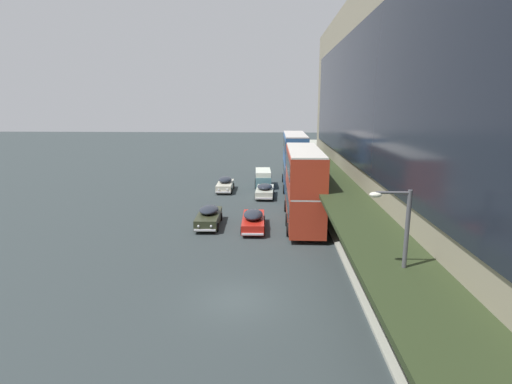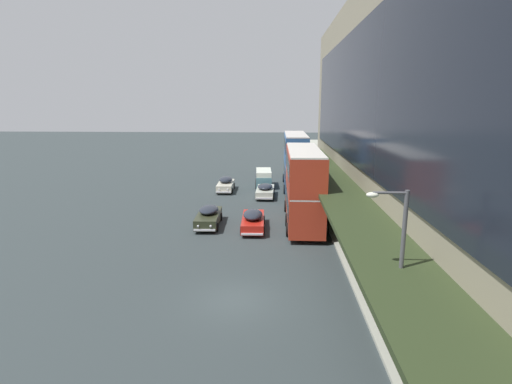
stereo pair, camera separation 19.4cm
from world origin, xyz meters
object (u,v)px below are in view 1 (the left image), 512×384
Objects in this scene: sedan_oncoming_front at (225,184)px; street_lamp at (399,260)px; transit_bus_kerbside_rear at (303,184)px; vw_van at (263,177)px; sedan_oncoming_rear at (253,220)px; transit_bus_kerbside_front at (295,159)px; sedan_second_near at (265,190)px; pedestrian_at_kerb at (381,275)px; sedan_far_back at (209,216)px.

sedan_oncoming_front is 31.19m from street_lamp.
transit_bus_kerbside_rear is 2.32× the size of vw_van.
transit_bus_kerbside_rear is 4.97m from sedan_oncoming_rear.
transit_bus_kerbside_front is at bearing 89.92° from transit_bus_kerbside_rear.
street_lamp reaches higher than transit_bus_kerbside_rear.
transit_bus_kerbside_front is at bearing 76.06° from sedan_oncoming_rear.
vw_van is (-0.32, 5.50, 0.39)m from sedan_second_near.
vw_van is 2.49× the size of pedestrian_at_kerb.
sedan_oncoming_front is (-7.73, 12.02, -2.49)m from transit_bus_kerbside_rear.
sedan_oncoming_rear is at bearing -93.39° from sedan_second_near.
sedan_oncoming_front is 4.93m from vw_van.
street_lamp is (2.19, -17.38, 0.64)m from transit_bus_kerbside_rear.
transit_bus_kerbside_rear is at bearing 7.30° from sedan_far_back.
pedestrian_at_kerb is (2.95, -12.55, -2.07)m from transit_bus_kerbside_rear.
street_lamp is at bearing -68.62° from sedan_oncoming_rear.
sedan_far_back is at bearing -112.63° from sedan_second_near.
transit_bus_kerbside_rear reaches higher than sedan_second_near.
street_lamp is (5.45, -26.56, 3.17)m from sedan_second_near.
transit_bus_kerbside_front reaches higher than transit_bus_kerbside_rear.
transit_bus_kerbside_rear is (-0.02, -14.06, -0.10)m from transit_bus_kerbside_front.
transit_bus_kerbside_front is at bearing 56.06° from sedan_second_near.
sedan_oncoming_front is at bearing -147.30° from vw_van.
sedan_far_back is 19.32m from street_lamp.
transit_bus_kerbside_rear reaches higher than sedan_oncoming_rear.
sedan_oncoming_front is at bearing 91.04° from sedan_far_back.
pedestrian_at_kerb is at bearing -76.77° from transit_bus_kerbside_rear.
transit_bus_kerbside_rear is 17.53m from street_lamp.
sedan_second_near is at bearing -86.63° from vw_van.
sedan_far_back is 0.76× the size of street_lamp.
sedan_oncoming_front is 14.33m from sedan_oncoming_rear.
sedan_second_near is 0.73× the size of street_lamp.
transit_bus_kerbside_front is 1.63× the size of street_lamp.
vw_van is (3.91, 15.64, 0.34)m from sedan_far_back.
pedestrian_at_kerb reaches higher than sedan_second_near.
transit_bus_kerbside_rear is 2.30× the size of sedan_second_near.
sedan_far_back is 3.67m from sedan_oncoming_rear.
sedan_oncoming_rear is (-3.92, -1.79, -2.49)m from transit_bus_kerbside_rear.
transit_bus_kerbside_rear is 2.29× the size of sedan_oncoming_front.
sedan_oncoming_rear is (3.58, -0.83, -0.00)m from sedan_far_back.
pedestrian_at_kerb is at bearing -83.71° from transit_bus_kerbside_front.
pedestrian_at_kerb is 0.29× the size of street_lamp.
sedan_oncoming_rear is at bearing -74.57° from sedan_oncoming_front.
transit_bus_kerbside_rear is at bearing -76.26° from vw_van.
sedan_second_near is (4.23, 10.14, -0.05)m from sedan_far_back.
sedan_oncoming_rear is 1.07× the size of vw_van.
sedan_second_near is at bearing -32.45° from sedan_oncoming_front.
transit_bus_kerbside_rear is at bearing -70.43° from sedan_second_near.
sedan_second_near is 5.52m from vw_van.
transit_bus_kerbside_front is 4.30m from vw_van.
transit_bus_kerbside_front is 31.52m from street_lamp.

